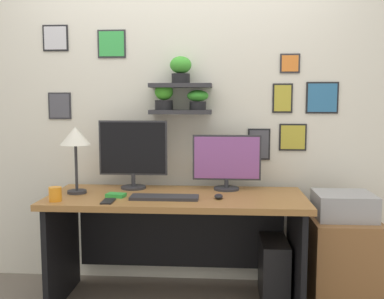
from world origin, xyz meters
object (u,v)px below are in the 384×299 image
Objects in this scene: monitor_right at (227,161)px; cell_phone at (108,201)px; computer_mouse at (219,196)px; desk_lamp at (75,140)px; computer_tower_right at (274,270)px; printer at (344,206)px; scissors_tray at (116,195)px; desk at (178,223)px; drawer_cabinet at (342,261)px; monitor_left at (133,152)px; coffee_mug at (55,194)px; keyboard at (164,197)px.

cell_phone is (-0.74, -0.44, -0.20)m from monitor_right.
computer_mouse is 0.20× the size of desk_lamp.
computer_tower_right is at bearing 23.23° from computer_mouse.
monitor_right reaches higher than printer.
scissors_tray is at bearing 179.72° from computer_mouse.
computer_tower_right is (0.33, -0.14, -0.74)m from monitor_right.
printer is (1.12, 0.02, 0.14)m from desk.
computer_mouse reaches higher than drawer_cabinet.
scissors_tray is 1.52m from printer.
computer_tower_right is at bearing 15.06° from cell_phone.
drawer_cabinet is at bearing -1.12° from computer_tower_right.
monitor_left reaches higher than scissors_tray.
coffee_mug is 1.56m from computer_tower_right.
computer_mouse is at bearing -169.52° from drawer_cabinet.
monitor_left reaches higher than computer_tower_right.
monitor_right is at bearing 25.69° from desk.
monitor_left is at bearing 172.28° from computer_tower_right.
computer_mouse is (0.28, -0.14, 0.22)m from desk.
monitor_right reaches higher than desk.
coffee_mug is 1.95m from drawer_cabinet.
scissors_tray is 0.28× the size of computer_tower_right.
computer_mouse is 0.21× the size of computer_tower_right.
keyboard is at bearing -111.73° from desk.
computer_tower_right is at bearing 2.22° from desk.
printer is at bearing -5.66° from monitor_left.
monitor_left reaches higher than cell_phone.
cell_phone is (-0.07, -0.44, -0.26)m from monitor_left.
cell_phone is 1.62m from drawer_cabinet.
desk_lamp is (-0.97, 0.10, 0.35)m from computer_mouse.
computer_tower_right is (1.00, -0.14, -0.80)m from monitor_left.
desk_lamp reaches higher than desk.
desk is 3.49× the size of monitor_left.
monitor_right reaches higher than keyboard.
scissors_tray is at bearing -101.25° from monitor_left.
computer_mouse is 0.75× the size of scissors_tray.
printer is at bearing 10.11° from cell_phone.
coffee_mug is 0.75× the size of scissors_tray.
monitor_left reaches higher than keyboard.
drawer_cabinet is at bearing 1.67° from desk_lamp.
desk_lamp is 0.47m from scissors_tray.
scissors_tray is 1.20m from computer_tower_right.
printer is at bearing 9.05° from coffee_mug.
computer_mouse is (0.62, -0.30, -0.25)m from monitor_left.
desk_lamp is (-0.62, 0.13, 0.36)m from keyboard.
printer is (1.81, 0.05, -0.44)m from desk_lamp.
printer is at bearing 5.73° from scissors_tray.
computer_tower_right is at bearing 8.65° from scissors_tray.
monitor_right is 0.89m from cell_phone.
monitor_left is 3.51× the size of cell_phone.
desk_lamp is at bearing 167.86° from keyboard.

